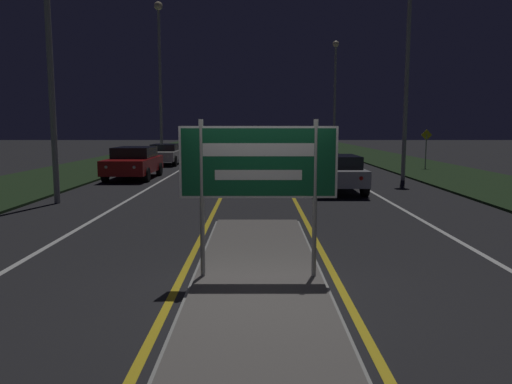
% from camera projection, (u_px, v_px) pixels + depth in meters
% --- Properties ---
extents(ground_plane, '(160.00, 160.00, 0.00)m').
position_uv_depth(ground_plane, '(257.00, 294.00, 7.13)').
color(ground_plane, '#232326').
extents(median_island, '(2.06, 9.41, 0.10)m').
position_uv_depth(median_island, '(256.00, 279.00, 7.69)').
color(median_island, '#999993').
rests_on(median_island, ground_plane).
extents(verge_left, '(5.00, 100.00, 0.08)m').
position_uv_depth(verge_left, '(79.00, 170.00, 26.92)').
color(verge_left, '#1E3319').
rests_on(verge_left, ground_plane).
extents(verge_right, '(5.00, 100.00, 0.08)m').
position_uv_depth(verge_right, '(430.00, 170.00, 26.99)').
color(verge_right, '#1E3319').
rests_on(verge_right, ground_plane).
extents(centre_line_yellow_left, '(0.12, 70.00, 0.01)m').
position_uv_depth(centre_line_yellow_left, '(236.00, 164.00, 31.91)').
color(centre_line_yellow_left, gold).
rests_on(centre_line_yellow_left, ground_plane).
extents(centre_line_yellow_right, '(0.12, 70.00, 0.01)m').
position_uv_depth(centre_line_yellow_right, '(274.00, 164.00, 31.92)').
color(centre_line_yellow_right, gold).
rests_on(centre_line_yellow_right, ground_plane).
extents(lane_line_white_left, '(0.12, 70.00, 0.01)m').
position_uv_depth(lane_line_white_left, '(189.00, 164.00, 31.90)').
color(lane_line_white_left, silver).
rests_on(lane_line_white_left, ground_plane).
extents(lane_line_white_right, '(0.12, 70.00, 0.01)m').
position_uv_depth(lane_line_white_right, '(320.00, 164.00, 31.93)').
color(lane_line_white_right, silver).
rests_on(lane_line_white_right, ground_plane).
extents(edge_line_white_left, '(0.10, 70.00, 0.01)m').
position_uv_depth(edge_line_white_left, '(142.00, 164.00, 31.89)').
color(edge_line_white_left, silver).
rests_on(edge_line_white_left, ground_plane).
extents(edge_line_white_right, '(0.10, 70.00, 0.01)m').
position_uv_depth(edge_line_white_right, '(367.00, 164.00, 31.95)').
color(edge_line_white_right, silver).
rests_on(edge_line_white_right, ground_plane).
extents(highway_sign, '(2.37, 0.07, 2.39)m').
position_uv_depth(highway_sign, '(256.00, 168.00, 7.45)').
color(highway_sign, '#9E9E99').
rests_on(highway_sign, median_island).
extents(streetlight_left_far, '(0.57, 0.57, 10.55)m').
position_uv_depth(streetlight_left_far, '(157.00, 58.00, 33.32)').
color(streetlight_left_far, '#9E9E99').
rests_on(streetlight_left_far, ground_plane).
extents(streetlight_right_near, '(0.58, 0.58, 8.80)m').
position_uv_depth(streetlight_right_near, '(406.00, 41.00, 21.33)').
color(streetlight_right_near, '#9E9E99').
rests_on(streetlight_right_near, ground_plane).
extents(streetlight_right_far, '(0.48, 0.48, 8.92)m').
position_uv_depth(streetlight_right_far, '(333.00, 86.00, 38.84)').
color(streetlight_right_far, '#9E9E99').
rests_on(streetlight_right_far, ground_plane).
extents(car_receding_0, '(1.89, 4.20, 1.34)m').
position_uv_depth(car_receding_0, '(333.00, 172.00, 18.18)').
color(car_receding_0, '#B7B7BC').
rests_on(car_receding_0, ground_plane).
extents(car_receding_1, '(1.93, 4.78, 1.50)m').
position_uv_depth(car_receding_1, '(299.00, 152.00, 31.29)').
color(car_receding_1, '#4C514C').
rests_on(car_receding_1, ground_plane).
extents(car_approaching_0, '(2.01, 4.61, 1.44)m').
position_uv_depth(car_approaching_0, '(132.00, 162.00, 22.77)').
color(car_approaching_0, maroon).
rests_on(car_approaching_0, ground_plane).
extents(car_approaching_1, '(1.85, 4.07, 1.29)m').
position_uv_depth(car_approaching_1, '(163.00, 154.00, 30.87)').
color(car_approaching_1, silver).
rests_on(car_approaching_1, ground_plane).
extents(warning_sign, '(0.60, 0.06, 2.13)m').
position_uv_depth(warning_sign, '(424.00, 145.00, 27.39)').
color(warning_sign, '#9E9E99').
rests_on(warning_sign, verge_right).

